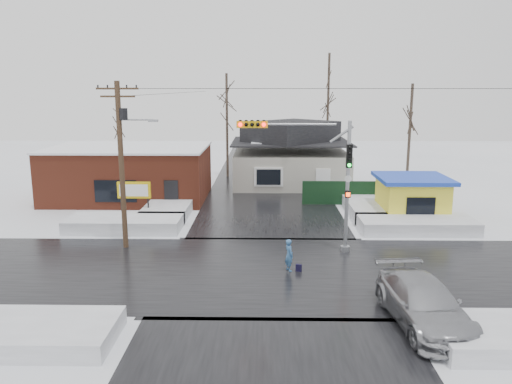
{
  "coord_description": "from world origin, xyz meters",
  "views": [
    {
      "loc": [
        -0.38,
        -22.71,
        8.64
      ],
      "look_at": [
        -0.82,
        4.22,
        3.0
      ],
      "focal_mm": 35.0,
      "sensor_mm": 36.0,
      "label": 1
    }
  ],
  "objects_px": {
    "marquee_sign": "(134,191)",
    "pedestrian": "(289,255)",
    "utility_pole": "(122,155)",
    "kiosk": "(412,197)",
    "car": "(424,304)",
    "traffic_signal": "(318,168)"
  },
  "relations": [
    {
      "from": "kiosk",
      "to": "car",
      "type": "xyz_separation_m",
      "value": [
        -3.96,
        -15.43,
        -0.64
      ]
    },
    {
      "from": "traffic_signal",
      "to": "pedestrian",
      "type": "distance_m",
      "value": 5.03
    },
    {
      "from": "car",
      "to": "marquee_sign",
      "type": "bearing_deg",
      "value": 128.54
    },
    {
      "from": "pedestrian",
      "to": "car",
      "type": "bearing_deg",
      "value": -163.59
    },
    {
      "from": "traffic_signal",
      "to": "marquee_sign",
      "type": "height_order",
      "value": "traffic_signal"
    },
    {
      "from": "marquee_sign",
      "to": "car",
      "type": "xyz_separation_m",
      "value": [
        14.54,
        -14.93,
        -1.1
      ]
    },
    {
      "from": "marquee_sign",
      "to": "pedestrian",
      "type": "height_order",
      "value": "marquee_sign"
    },
    {
      "from": "kiosk",
      "to": "pedestrian",
      "type": "relative_size",
      "value": 2.93
    },
    {
      "from": "kiosk",
      "to": "car",
      "type": "bearing_deg",
      "value": -104.4
    },
    {
      "from": "utility_pole",
      "to": "pedestrian",
      "type": "xyz_separation_m",
      "value": [
        8.76,
        -3.47,
        -4.33
      ]
    },
    {
      "from": "pedestrian",
      "to": "utility_pole",
      "type": "bearing_deg",
      "value": 44.07
    },
    {
      "from": "traffic_signal",
      "to": "car",
      "type": "height_order",
      "value": "traffic_signal"
    },
    {
      "from": "utility_pole",
      "to": "kiosk",
      "type": "relative_size",
      "value": 1.96
    },
    {
      "from": "traffic_signal",
      "to": "utility_pole",
      "type": "bearing_deg",
      "value": 177.05
    },
    {
      "from": "utility_pole",
      "to": "car",
      "type": "xyz_separation_m",
      "value": [
        13.47,
        -8.94,
        -4.29
      ]
    },
    {
      "from": "utility_pole",
      "to": "kiosk",
      "type": "distance_m",
      "value": 18.95
    },
    {
      "from": "utility_pole",
      "to": "marquee_sign",
      "type": "distance_m",
      "value": 6.87
    },
    {
      "from": "traffic_signal",
      "to": "pedestrian",
      "type": "height_order",
      "value": "traffic_signal"
    },
    {
      "from": "marquee_sign",
      "to": "kiosk",
      "type": "xyz_separation_m",
      "value": [
        18.5,
        0.5,
        -0.46
      ]
    },
    {
      "from": "utility_pole",
      "to": "pedestrian",
      "type": "distance_m",
      "value": 10.37
    },
    {
      "from": "traffic_signal",
      "to": "kiosk",
      "type": "relative_size",
      "value": 1.52
    },
    {
      "from": "kiosk",
      "to": "car",
      "type": "relative_size",
      "value": 0.81
    }
  ]
}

